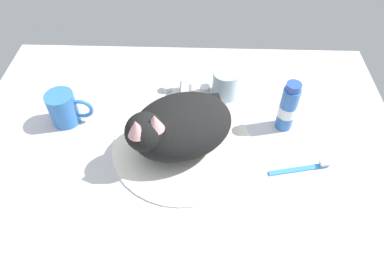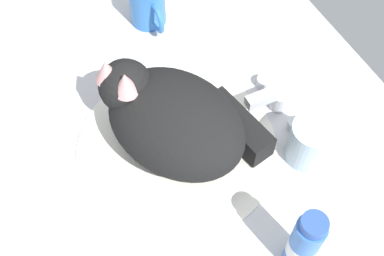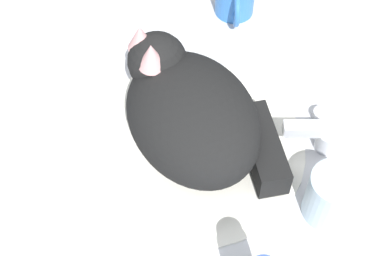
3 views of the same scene
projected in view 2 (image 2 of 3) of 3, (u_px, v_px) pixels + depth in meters
The scene contains 7 objects.
ground_plane at pixel (177, 151), 84.64cm from camera, with size 110.00×82.50×3.00cm, color silver.
sink_basin at pixel (177, 145), 83.00cm from camera, with size 34.56×34.56×0.96cm, color white.
faucet at pixel (276, 100), 86.19cm from camera, with size 13.61×8.89×5.58cm.
cat at pixel (172, 117), 77.50cm from camera, with size 29.76×27.29×15.68cm.
coffee_mug at pixel (148, 5), 96.88cm from camera, with size 11.38×7.15×9.02cm.
rinse_cup at pixel (310, 142), 79.13cm from camera, with size 7.31×7.31×8.09cm.
toothpaste_bottle at pixel (304, 244), 66.73cm from camera, with size 4.33×4.33×14.26cm.
Camera 2 is at (40.74, -16.68, 70.95)cm, focal length 45.17 mm.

